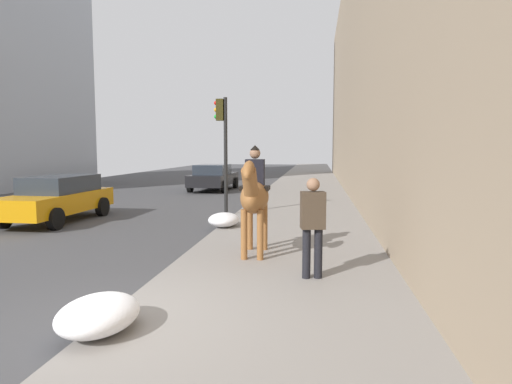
{
  "coord_description": "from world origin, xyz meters",
  "views": [
    {
      "loc": [
        -5.24,
        -2.72,
        2.3
      ],
      "look_at": [
        4.0,
        -1.47,
        1.4
      ],
      "focal_mm": 31.46,
      "sensor_mm": 36.0,
      "label": 1
    }
  ],
  "objects_px": {
    "mounted_horse_near": "(254,195)",
    "traffic_light_near_curb": "(223,138)",
    "pedestrian_greeting": "(313,221)",
    "car_mid_lane": "(58,197)",
    "car_near_lane": "(214,177)"
  },
  "relations": [
    {
      "from": "pedestrian_greeting",
      "to": "mounted_horse_near",
      "type": "bearing_deg",
      "value": 29.06
    },
    {
      "from": "traffic_light_near_curb",
      "to": "pedestrian_greeting",
      "type": "bearing_deg",
      "value": -156.9
    },
    {
      "from": "pedestrian_greeting",
      "to": "traffic_light_near_curb",
      "type": "xyz_separation_m",
      "value": [
        7.05,
        3.01,
        1.56
      ]
    },
    {
      "from": "mounted_horse_near",
      "to": "traffic_light_near_curb",
      "type": "xyz_separation_m",
      "value": [
        5.56,
        1.81,
        1.29
      ]
    },
    {
      "from": "pedestrian_greeting",
      "to": "traffic_light_near_curb",
      "type": "relative_size",
      "value": 0.43
    },
    {
      "from": "pedestrian_greeting",
      "to": "car_near_lane",
      "type": "height_order",
      "value": "pedestrian_greeting"
    },
    {
      "from": "pedestrian_greeting",
      "to": "car_mid_lane",
      "type": "xyz_separation_m",
      "value": [
        5.65,
        8.07,
        -0.33
      ]
    },
    {
      "from": "mounted_horse_near",
      "to": "car_mid_lane",
      "type": "bearing_deg",
      "value": -122.39
    },
    {
      "from": "car_mid_lane",
      "to": "traffic_light_near_curb",
      "type": "height_order",
      "value": "traffic_light_near_curb"
    },
    {
      "from": "car_mid_lane",
      "to": "traffic_light_near_curb",
      "type": "xyz_separation_m",
      "value": [
        1.4,
        -5.06,
        1.89
      ]
    },
    {
      "from": "car_near_lane",
      "to": "car_mid_lane",
      "type": "relative_size",
      "value": 1.04
    },
    {
      "from": "mounted_horse_near",
      "to": "pedestrian_greeting",
      "type": "height_order",
      "value": "mounted_horse_near"
    },
    {
      "from": "mounted_horse_near",
      "to": "traffic_light_near_curb",
      "type": "bearing_deg",
      "value": -163.13
    },
    {
      "from": "car_mid_lane",
      "to": "pedestrian_greeting",
      "type": "bearing_deg",
      "value": 56.11
    },
    {
      "from": "mounted_horse_near",
      "to": "pedestrian_greeting",
      "type": "distance_m",
      "value": 1.93
    }
  ]
}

